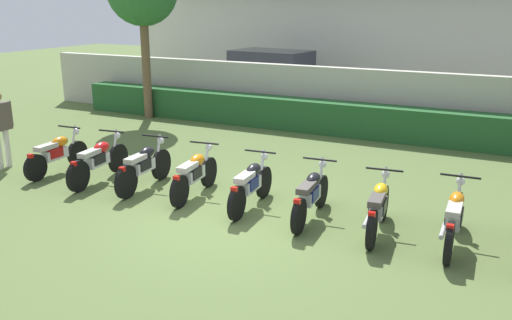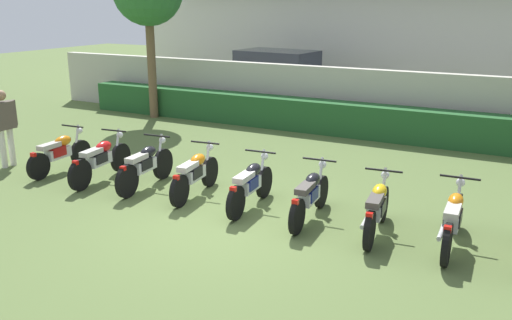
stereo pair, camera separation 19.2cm
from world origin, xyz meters
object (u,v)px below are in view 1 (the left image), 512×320
object	(u,v)px
motorcycle_in_row_0	(56,153)
motorcycle_in_row_1	(98,160)
motorcycle_in_row_7	(454,217)
motorcycle_in_row_4	(251,184)
motorcycle_in_row_6	(378,207)
parked_car	(275,78)
motorcycle_in_row_3	(194,174)
motorcycle_in_row_5	(311,195)
motorcycle_in_row_2	(144,166)

from	to	relation	value
motorcycle_in_row_0	motorcycle_in_row_1	size ratio (longest dim) A/B	0.91
motorcycle_in_row_7	motorcycle_in_row_1	bearing A→B (deg)	87.74
motorcycle_in_row_4	motorcycle_in_row_7	xyz separation A→B (m)	(3.44, -0.02, 0.01)
motorcycle_in_row_1	motorcycle_in_row_6	size ratio (longest dim) A/B	1.09
parked_car	motorcycle_in_row_3	bearing A→B (deg)	-68.15
motorcycle_in_row_0	motorcycle_in_row_6	world-z (taller)	motorcycle_in_row_6
motorcycle_in_row_6	motorcycle_in_row_7	xyz separation A→B (m)	(1.13, 0.08, 0.01)
motorcycle_in_row_6	motorcycle_in_row_7	size ratio (longest dim) A/B	0.92
motorcycle_in_row_3	motorcycle_in_row_5	distance (m)	2.37
motorcycle_in_row_2	motorcycle_in_row_3	xyz separation A→B (m)	(1.14, 0.05, -0.01)
parked_car	motorcycle_in_row_1	distance (m)	9.76
motorcycle_in_row_0	motorcycle_in_row_2	world-z (taller)	motorcycle_in_row_2
motorcycle_in_row_3	motorcycle_in_row_7	bearing A→B (deg)	-97.62
parked_car	motorcycle_in_row_5	bearing A→B (deg)	-56.31
motorcycle_in_row_0	motorcycle_in_row_3	world-z (taller)	motorcycle_in_row_3
parked_car	motorcycle_in_row_5	size ratio (longest dim) A/B	2.48
motorcycle_in_row_0	motorcycle_in_row_2	bearing A→B (deg)	-91.52
motorcycle_in_row_0	motorcycle_in_row_7	xyz separation A→B (m)	(8.11, -0.01, 0.02)
motorcycle_in_row_3	motorcycle_in_row_2	bearing A→B (deg)	86.14
parked_car	motorcycle_in_row_2	size ratio (longest dim) A/B	2.47
parked_car	motorcycle_in_row_6	xyz separation A→B (m)	(6.31, -9.78, -0.49)
motorcycle_in_row_1	motorcycle_in_row_7	distance (m)	6.90
motorcycle_in_row_0	motorcycle_in_row_3	size ratio (longest dim) A/B	0.98
motorcycle_in_row_4	motorcycle_in_row_5	bearing A→B (deg)	-94.88
motorcycle_in_row_5	motorcycle_in_row_6	distance (m)	1.17
motorcycle_in_row_6	motorcycle_in_row_7	bearing A→B (deg)	-91.96
motorcycle_in_row_2	motorcycle_in_row_6	bearing A→B (deg)	-96.23
motorcycle_in_row_5	motorcycle_in_row_4	bearing A→B (deg)	84.97
parked_car	motorcycle_in_row_2	world-z (taller)	parked_car
motorcycle_in_row_4	motorcycle_in_row_5	size ratio (longest dim) A/B	0.96
motorcycle_in_row_1	motorcycle_in_row_6	bearing A→B (deg)	-96.67
motorcycle_in_row_4	motorcycle_in_row_7	size ratio (longest dim) A/B	0.92
motorcycle_in_row_2	motorcycle_in_row_6	distance (m)	4.68
parked_car	motorcycle_in_row_1	size ratio (longest dim) A/B	2.37
motorcycle_in_row_6	motorcycle_in_row_5	bearing A→B (deg)	80.17
motorcycle_in_row_0	motorcycle_in_row_2	distance (m)	2.31
motorcycle_in_row_1	motorcycle_in_row_5	size ratio (longest dim) A/B	1.05
motorcycle_in_row_1	motorcycle_in_row_7	size ratio (longest dim) A/B	1.00
parked_car	motorcycle_in_row_1	bearing A→B (deg)	-81.07
motorcycle_in_row_3	motorcycle_in_row_7	xyz separation A→B (m)	(4.67, -0.09, 0.01)
motorcycle_in_row_3	motorcycle_in_row_7	world-z (taller)	motorcycle_in_row_7
motorcycle_in_row_1	motorcycle_in_row_4	world-z (taller)	motorcycle_in_row_1
motorcycle_in_row_2	motorcycle_in_row_3	distance (m)	1.14
motorcycle_in_row_5	motorcycle_in_row_2	bearing A→B (deg)	85.24
motorcycle_in_row_1	motorcycle_in_row_6	world-z (taller)	motorcycle_in_row_1
motorcycle_in_row_2	motorcycle_in_row_7	size ratio (longest dim) A/B	0.96
motorcycle_in_row_2	motorcycle_in_row_4	size ratio (longest dim) A/B	1.04
motorcycle_in_row_0	motorcycle_in_row_2	size ratio (longest dim) A/B	0.96
motorcycle_in_row_2	motorcycle_in_row_5	world-z (taller)	motorcycle_in_row_2
motorcycle_in_row_6	motorcycle_in_row_2	bearing A→B (deg)	82.68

